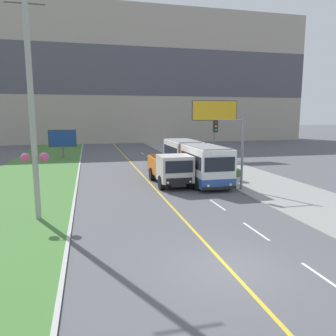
{
  "coord_description": "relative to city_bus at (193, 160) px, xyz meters",
  "views": [
    {
      "loc": [
        -4.59,
        -9.85,
        5.27
      ],
      "look_at": [
        1.1,
        13.48,
        1.4
      ],
      "focal_mm": 35.0,
      "sensor_mm": 36.0,
      "label": 1
    }
  ],
  "objects": [
    {
      "name": "traffic_light_mast",
      "position": [
        1.17,
        -5.25,
        1.9
      ],
      "size": [
        2.28,
        0.32,
        5.35
      ],
      "color": "slate",
      "rests_on": "ground_plane"
    },
    {
      "name": "dump_truck",
      "position": [
        -2.53,
        -2.58,
        -0.29
      ],
      "size": [
        2.43,
        6.28,
        2.42
      ],
      "color": "black",
      "rests_on": "ground_plane"
    },
    {
      "name": "lane_marking_centre",
      "position": [
        -3.61,
        -14.3,
        -1.53
      ],
      "size": [
        2.88,
        140.0,
        0.01
      ],
      "color": "gold",
      "rests_on": "ground_plane"
    },
    {
      "name": "planter_round_second",
      "position": [
        3.02,
        2.84,
        -1.01
      ],
      "size": [
        0.95,
        0.95,
        1.02
      ],
      "color": "#B7B2A8",
      "rests_on": "sidewalk_right"
    },
    {
      "name": "city_bus",
      "position": [
        0.0,
        0.0,
        0.0
      ],
      "size": [
        2.63,
        11.59,
        3.01
      ],
      "color": "white",
      "rests_on": "ground_plane"
    },
    {
      "name": "planter_round_near",
      "position": [
        2.84,
        -2.35,
        -1.0
      ],
      "size": [
        0.98,
        0.98,
        1.04
      ],
      "color": "#B7B2A8",
      "rests_on": "sidewalk_right"
    },
    {
      "name": "utility_pole_near",
      "position": [
        -11.18,
        -8.72,
        4.01
      ],
      "size": [
        1.8,
        0.44,
        11.83
      ],
      "color": "#9E9E99",
      "rests_on": "ground_plane"
    },
    {
      "name": "apartment_block_background",
      "position": [
        -3.96,
        40.57,
        11.26
      ],
      "size": [
        80.0,
        8.04,
        25.58
      ],
      "color": "#A89E8E",
      "rests_on": "ground_plane"
    },
    {
      "name": "billboard_small",
      "position": [
        -11.61,
        15.85,
        0.87
      ],
      "size": [
        3.27,
        0.24,
        3.53
      ],
      "color": "#59595B",
      "rests_on": "ground_plane"
    },
    {
      "name": "billboard_large",
      "position": [
        6.57,
        11.93,
        4.04
      ],
      "size": [
        5.79,
        0.24,
        7.07
      ],
      "color": "#59595B",
      "rests_on": "ground_plane"
    },
    {
      "name": "ground_plane",
      "position": [
        -3.96,
        -16.18,
        -1.53
      ],
      "size": [
        300.0,
        300.0,
        0.0
      ],
      "primitive_type": "plane",
      "color": "#56565B"
    }
  ]
}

